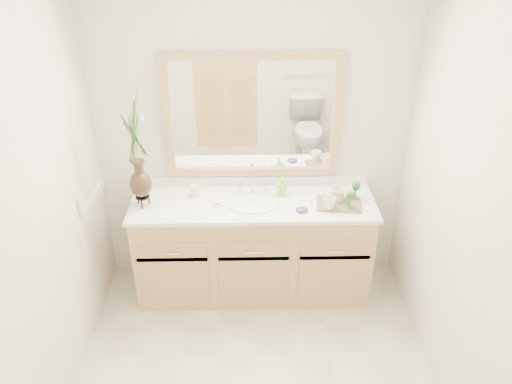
{
  "coord_description": "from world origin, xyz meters",
  "views": [
    {
      "loc": [
        -0.04,
        -2.2,
        2.76
      ],
      "look_at": [
        0.01,
        0.65,
        1.12
      ],
      "focal_mm": 35.0,
      "sensor_mm": 36.0,
      "label": 1
    }
  ],
  "objects_px": {
    "flower_vase": "(135,141)",
    "tumbler": "(195,191)",
    "tray": "(339,204)",
    "soap_bottle": "(282,187)"
  },
  "relations": [
    {
      "from": "flower_vase",
      "to": "tumbler",
      "type": "relative_size",
      "value": 8.23
    },
    {
      "from": "flower_vase",
      "to": "tray",
      "type": "xyz_separation_m",
      "value": [
        1.45,
        -0.02,
        -0.51
      ]
    },
    {
      "from": "tumbler",
      "to": "tray",
      "type": "relative_size",
      "value": 0.29
    },
    {
      "from": "flower_vase",
      "to": "tumbler",
      "type": "bearing_deg",
      "value": 19.4
    },
    {
      "from": "tray",
      "to": "tumbler",
      "type": "bearing_deg",
      "value": 179.39
    },
    {
      "from": "tumbler",
      "to": "soap_bottle",
      "type": "bearing_deg",
      "value": 0.8
    },
    {
      "from": "soap_bottle",
      "to": "flower_vase",
      "type": "bearing_deg",
      "value": -164.26
    },
    {
      "from": "flower_vase",
      "to": "soap_bottle",
      "type": "height_order",
      "value": "flower_vase"
    },
    {
      "from": "tumbler",
      "to": "soap_bottle",
      "type": "relative_size",
      "value": 0.66
    },
    {
      "from": "tray",
      "to": "flower_vase",
      "type": "bearing_deg",
      "value": -173.42
    }
  ]
}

